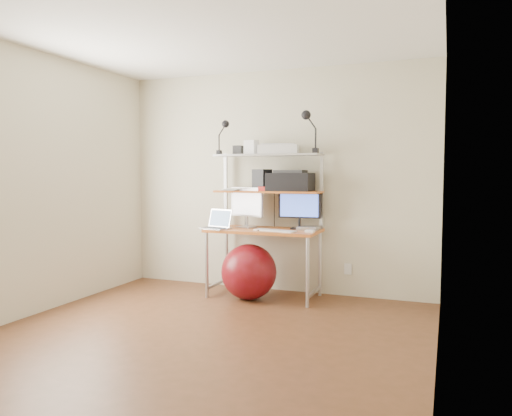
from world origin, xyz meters
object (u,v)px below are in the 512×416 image
Objects in this scene: laptop at (218,225)px; exercise_ball at (249,272)px; monitor_black at (299,208)px; printer at (290,181)px; monitor_silver at (247,204)px.

laptop reaches higher than exercise_ball.
printer reaches higher than monitor_black.
monitor_silver is 1.34× the size of laptop.
monitor_silver is 1.00× the size of printer.
printer is at bearing 40.99° from exercise_ball.
monitor_black is at bearing 34.02° from exercise_ball.
monitor_black reaches higher than exercise_ball.
monitor_silver is 0.40m from laptop.
monitor_silver is 0.56m from printer.
laptop is at bearing -165.30° from monitor_black.
laptop is 0.92m from printer.
laptop is 0.61m from exercise_ball.
laptop is (-0.25, -0.24, -0.21)m from monitor_silver.
monitor_black is 0.88m from exercise_ball.
exercise_ball is at bearing 13.72° from laptop.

